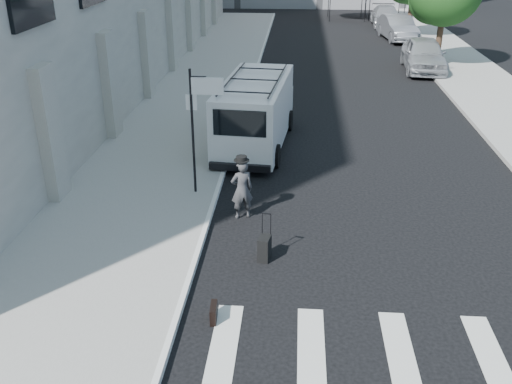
% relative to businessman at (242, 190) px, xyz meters
% --- Properties ---
extents(ground, '(120.00, 120.00, 0.00)m').
position_rel_businessman_xyz_m(ground, '(1.15, -2.00, -0.81)').
color(ground, black).
rests_on(ground, ground).
extents(sidewalk_left, '(4.50, 48.00, 0.15)m').
position_rel_businessman_xyz_m(sidewalk_left, '(-3.10, 14.00, -0.73)').
color(sidewalk_left, gray).
rests_on(sidewalk_left, ground).
extents(sidewalk_right, '(4.00, 56.00, 0.15)m').
position_rel_businessman_xyz_m(sidewalk_right, '(10.15, 18.00, -0.73)').
color(sidewalk_right, gray).
rests_on(sidewalk_right, ground).
extents(sign_pole, '(1.03, 0.07, 3.50)m').
position_rel_businessman_xyz_m(sign_pole, '(-1.21, 1.20, 1.85)').
color(sign_pole, black).
rests_on(sign_pole, sidewalk_left).
extents(businessman, '(0.69, 0.57, 1.61)m').
position_rel_businessman_xyz_m(businessman, '(0.00, 0.00, 0.00)').
color(businessman, '#39393B').
rests_on(businessman, ground).
extents(briefcase, '(0.15, 0.45, 0.34)m').
position_rel_businessman_xyz_m(briefcase, '(-0.13, -4.37, -0.64)').
color(briefcase, black).
rests_on(briefcase, ground).
extents(suitcase, '(0.32, 0.44, 1.11)m').
position_rel_businessman_xyz_m(suitcase, '(0.71, -2.06, -0.51)').
color(suitcase, black).
rests_on(suitcase, ground).
extents(cargo_van, '(2.59, 6.27, 2.30)m').
position_rel_businessman_xyz_m(cargo_van, '(-0.05, 5.62, 0.39)').
color(cargo_van, silver).
rests_on(cargo_van, ground).
extents(parked_car_a, '(2.31, 5.16, 1.72)m').
position_rel_businessman_xyz_m(parked_car_a, '(7.95, 17.54, 0.06)').
color(parked_car_a, '#A2A5AA').
rests_on(parked_car_a, ground).
extents(parked_car_b, '(2.32, 5.09, 1.62)m').
position_rel_businessman_xyz_m(parked_car_b, '(7.95, 26.69, 0.00)').
color(parked_car_b, slate).
rests_on(parked_car_b, ground).
extents(parked_car_c, '(2.19, 5.12, 1.47)m').
position_rel_businessman_xyz_m(parked_car_c, '(7.95, 32.57, -0.07)').
color(parked_car_c, gray).
rests_on(parked_car_c, ground).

